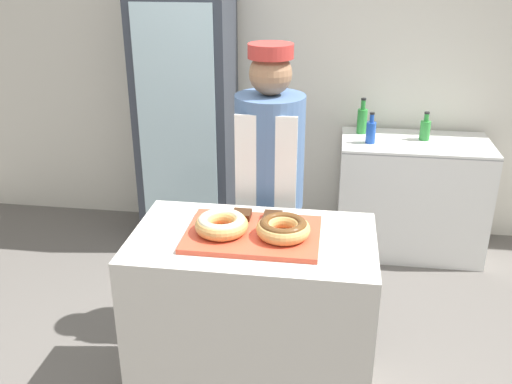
{
  "coord_description": "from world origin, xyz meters",
  "views": [
    {
      "loc": [
        0.35,
        -2.29,
        2.16
      ],
      "look_at": [
        0.0,
        0.1,
        1.13
      ],
      "focal_mm": 40.0,
      "sensor_mm": 36.0,
      "label": 1
    }
  ],
  "objects_px": {
    "beverage_fridge": "(187,115)",
    "bottle_blue": "(371,131)",
    "donut_light_glaze": "(222,224)",
    "baker_person": "(268,191)",
    "brownie_back_right": "(273,217)",
    "donut_chocolate_glaze": "(283,228)",
    "chest_freezer": "(410,196)",
    "bottle_green": "(362,120)",
    "brownie_back_left": "(242,215)",
    "bottle_green_b": "(425,129)",
    "serving_tray": "(253,234)"
  },
  "relations": [
    {
      "from": "serving_tray",
      "to": "brownie_back_left",
      "type": "bearing_deg",
      "value": 118.01
    },
    {
      "from": "chest_freezer",
      "to": "donut_chocolate_glaze",
      "type": "bearing_deg",
      "value": -113.89
    },
    {
      "from": "brownie_back_right",
      "to": "bottle_green",
      "type": "bearing_deg",
      "value": 75.28
    },
    {
      "from": "brownie_back_right",
      "to": "bottle_green_b",
      "type": "xyz_separation_m",
      "value": [
        0.92,
        1.67,
        -0.03
      ]
    },
    {
      "from": "donut_chocolate_glaze",
      "to": "serving_tray",
      "type": "bearing_deg",
      "value": 171.1
    },
    {
      "from": "donut_chocolate_glaze",
      "to": "brownie_back_left",
      "type": "distance_m",
      "value": 0.27
    },
    {
      "from": "donut_chocolate_glaze",
      "to": "bottle_green",
      "type": "xyz_separation_m",
      "value": [
        0.4,
        1.94,
        -0.03
      ]
    },
    {
      "from": "chest_freezer",
      "to": "bottle_green",
      "type": "bearing_deg",
      "value": 159.89
    },
    {
      "from": "bottle_blue",
      "to": "bottle_green_b",
      "type": "height_order",
      "value": "bottle_blue"
    },
    {
      "from": "brownie_back_right",
      "to": "chest_freezer",
      "type": "distance_m",
      "value": 1.92
    },
    {
      "from": "brownie_back_left",
      "to": "bottle_green",
      "type": "xyz_separation_m",
      "value": [
        0.62,
        1.78,
        -0.01
      ]
    },
    {
      "from": "beverage_fridge",
      "to": "bottle_green",
      "type": "relative_size",
      "value": 7.47
    },
    {
      "from": "serving_tray",
      "to": "brownie_back_right",
      "type": "xyz_separation_m",
      "value": [
        0.07,
        0.14,
        0.03
      ]
    },
    {
      "from": "baker_person",
      "to": "bottle_green",
      "type": "xyz_separation_m",
      "value": [
        0.55,
        1.3,
        0.07
      ]
    },
    {
      "from": "donut_chocolate_glaze",
      "to": "beverage_fridge",
      "type": "distance_m",
      "value": 2.01
    },
    {
      "from": "serving_tray",
      "to": "beverage_fridge",
      "type": "bearing_deg",
      "value": 113.46
    },
    {
      "from": "beverage_fridge",
      "to": "donut_light_glaze",
      "type": "bearing_deg",
      "value": -70.7
    },
    {
      "from": "donut_chocolate_glaze",
      "to": "beverage_fridge",
      "type": "xyz_separation_m",
      "value": [
        -0.91,
        1.79,
        -0.01
      ]
    },
    {
      "from": "chest_freezer",
      "to": "bottle_green",
      "type": "distance_m",
      "value": 0.68
    },
    {
      "from": "baker_person",
      "to": "chest_freezer",
      "type": "distance_m",
      "value": 1.56
    },
    {
      "from": "serving_tray",
      "to": "brownie_back_left",
      "type": "distance_m",
      "value": 0.16
    },
    {
      "from": "serving_tray",
      "to": "brownie_back_right",
      "type": "bearing_deg",
      "value": 61.99
    },
    {
      "from": "chest_freezer",
      "to": "brownie_back_left",
      "type": "bearing_deg",
      "value": -121.75
    },
    {
      "from": "brownie_back_left",
      "to": "beverage_fridge",
      "type": "bearing_deg",
      "value": 113.05
    },
    {
      "from": "brownie_back_right",
      "to": "baker_person",
      "type": "relative_size",
      "value": 0.05
    },
    {
      "from": "donut_light_glaze",
      "to": "bottle_green",
      "type": "bearing_deg",
      "value": 70.62
    },
    {
      "from": "bottle_blue",
      "to": "bottle_green",
      "type": "height_order",
      "value": "bottle_green"
    },
    {
      "from": "donut_chocolate_glaze",
      "to": "beverage_fridge",
      "type": "bearing_deg",
      "value": 116.89
    },
    {
      "from": "brownie_back_left",
      "to": "donut_light_glaze",
      "type": "bearing_deg",
      "value": -111.9
    },
    {
      "from": "brownie_back_right",
      "to": "bottle_blue",
      "type": "bearing_deg",
      "value": 71.27
    },
    {
      "from": "serving_tray",
      "to": "bottle_blue",
      "type": "height_order",
      "value": "bottle_blue"
    },
    {
      "from": "serving_tray",
      "to": "beverage_fridge",
      "type": "relative_size",
      "value": 0.3
    },
    {
      "from": "donut_light_glaze",
      "to": "baker_person",
      "type": "bearing_deg",
      "value": 77.93
    },
    {
      "from": "bottle_blue",
      "to": "donut_light_glaze",
      "type": "bearing_deg",
      "value": -113.41
    },
    {
      "from": "donut_light_glaze",
      "to": "chest_freezer",
      "type": "bearing_deg",
      "value": 59.07
    },
    {
      "from": "beverage_fridge",
      "to": "bottle_blue",
      "type": "relative_size",
      "value": 8.91
    },
    {
      "from": "brownie_back_left",
      "to": "bottle_blue",
      "type": "bearing_deg",
      "value": 66.43
    },
    {
      "from": "donut_light_glaze",
      "to": "bottle_green_b",
      "type": "height_order",
      "value": "bottle_green_b"
    },
    {
      "from": "serving_tray",
      "to": "donut_chocolate_glaze",
      "type": "relative_size",
      "value": 2.5
    },
    {
      "from": "donut_light_glaze",
      "to": "bottle_blue",
      "type": "bearing_deg",
      "value": 66.59
    },
    {
      "from": "brownie_back_right",
      "to": "beverage_fridge",
      "type": "bearing_deg",
      "value": 117.37
    },
    {
      "from": "brownie_back_left",
      "to": "bottle_green_b",
      "type": "xyz_separation_m",
      "value": [
        1.07,
        1.67,
        -0.03
      ]
    },
    {
      "from": "beverage_fridge",
      "to": "bottle_green",
      "type": "distance_m",
      "value": 1.32
    },
    {
      "from": "donut_light_glaze",
      "to": "bottle_blue",
      "type": "distance_m",
      "value": 1.86
    },
    {
      "from": "donut_chocolate_glaze",
      "to": "chest_freezer",
      "type": "bearing_deg",
      "value": 66.11
    },
    {
      "from": "brownie_back_left",
      "to": "serving_tray",
      "type": "bearing_deg",
      "value": -61.99
    },
    {
      "from": "baker_person",
      "to": "bottle_blue",
      "type": "xyz_separation_m",
      "value": [
        0.6,
        1.07,
        0.05
      ]
    },
    {
      "from": "donut_light_glaze",
      "to": "donut_chocolate_glaze",
      "type": "relative_size",
      "value": 1.0
    },
    {
      "from": "bottle_blue",
      "to": "donut_chocolate_glaze",
      "type": "bearing_deg",
      "value": -105.02
    },
    {
      "from": "donut_light_glaze",
      "to": "baker_person",
      "type": "height_order",
      "value": "baker_person"
    }
  ]
}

